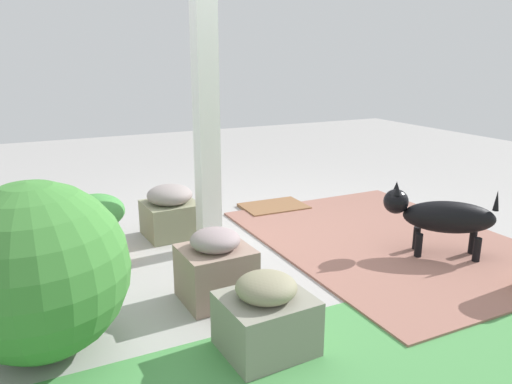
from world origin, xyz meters
name	(u,v)px	position (x,y,z in m)	size (l,w,h in m)	color
ground_plane	(267,247)	(0.00, 0.00, 0.00)	(12.00, 12.00, 0.00)	#A5A2A0
brick_path	(387,240)	(-0.91, 0.33, 0.01)	(1.80, 2.40, 0.02)	#956356
porch_pillar	(205,78)	(0.41, -0.17, 1.27)	(0.15, 0.15, 2.54)	white
stone_planter_nearest	(170,211)	(0.59, -0.57, 0.20)	(0.43, 0.42, 0.42)	gray
stone_planter_mid	(216,267)	(0.66, 0.61, 0.20)	(0.42, 0.38, 0.45)	gray
stone_planter_far	(266,316)	(0.64, 1.22, 0.18)	(0.45, 0.41, 0.41)	gray
round_shrub	(38,271)	(1.62, 0.75, 0.43)	(0.87, 0.87, 0.87)	#3E8135
terracotta_pot_broad	(96,220)	(1.20, -0.31, 0.30)	(0.40, 0.40, 0.49)	#C06940
terracotta_pot_tall	(3,244)	(1.80, -0.39, 0.20)	(0.31, 0.31, 0.55)	#A15A37
dog	(441,216)	(-1.03, 0.72, 0.31)	(0.70, 0.60, 0.54)	black
doormat	(274,207)	(-0.51, -0.84, 0.01)	(0.60, 0.42, 0.03)	brown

